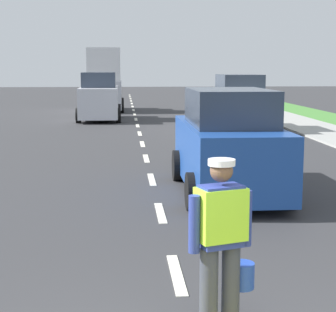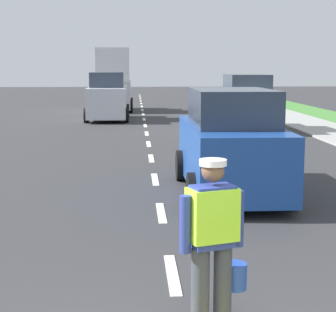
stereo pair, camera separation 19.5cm
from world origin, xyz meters
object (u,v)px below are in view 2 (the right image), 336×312
road_worker (214,235)px  car_oncoming_second (108,98)px  delivery_truck (114,83)px  car_parked_far (246,105)px  car_outgoing_ahead (230,145)px

road_worker → car_oncoming_second: size_ratio=0.39×
car_oncoming_second → road_worker: bearing=-84.8°
delivery_truck → car_parked_far: size_ratio=1.10×
car_oncoming_second → car_parked_far: bearing=-40.5°
car_outgoing_ahead → car_oncoming_second: bearing=101.1°
delivery_truck → car_outgoing_ahead: bearing=-81.9°
delivery_truck → car_parked_far: bearing=-61.7°
car_outgoing_ahead → car_oncoming_second: car_oncoming_second is taller
car_oncoming_second → car_parked_far: (5.71, -4.88, -0.02)m
delivery_truck → car_outgoing_ahead: size_ratio=1.05×
car_outgoing_ahead → car_parked_far: 11.69m
road_worker → car_oncoming_second: bearing=95.2°
delivery_truck → car_parked_far: (5.62, -10.43, -0.58)m
road_worker → car_parked_far: 17.75m
road_worker → car_parked_far: (3.67, 17.37, 0.10)m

